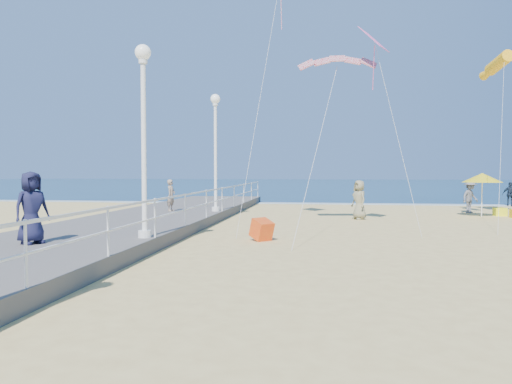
# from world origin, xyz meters

# --- Properties ---
(ground) EXTENTS (160.00, 160.00, 0.00)m
(ground) POSITION_xyz_m (0.00, 0.00, 0.00)
(ground) COLOR #E3C776
(ground) RESTS_ON ground
(ocean) EXTENTS (160.00, 90.00, 0.05)m
(ocean) POSITION_xyz_m (0.00, 65.00, 0.01)
(ocean) COLOR #0C2D48
(ocean) RESTS_ON ground
(surf_line) EXTENTS (160.00, 1.20, 0.04)m
(surf_line) POSITION_xyz_m (0.00, 20.50, 0.03)
(surf_line) COLOR silver
(surf_line) RESTS_ON ground
(boardwalk) EXTENTS (5.00, 44.00, 0.40)m
(boardwalk) POSITION_xyz_m (-7.50, 0.00, 0.20)
(boardwalk) COLOR slate
(boardwalk) RESTS_ON ground
(railing) EXTENTS (0.05, 42.00, 0.55)m
(railing) POSITION_xyz_m (-5.05, 0.00, 1.25)
(railing) COLOR white
(railing) RESTS_ON boardwalk
(lamp_post_mid) EXTENTS (0.44, 0.44, 5.32)m
(lamp_post_mid) POSITION_xyz_m (-5.35, 0.00, 3.66)
(lamp_post_mid) COLOR white
(lamp_post_mid) RESTS_ON boardwalk
(lamp_post_far) EXTENTS (0.44, 0.44, 5.32)m
(lamp_post_far) POSITION_xyz_m (-5.35, 9.00, 3.66)
(lamp_post_far) COLOR white
(lamp_post_far) RESTS_ON boardwalk
(spectator_4) EXTENTS (0.96, 1.07, 1.85)m
(spectator_4) POSITION_xyz_m (-7.77, -1.53, 1.32)
(spectator_4) COLOR #191937
(spectator_4) RESTS_ON boardwalk
(spectator_6) EXTENTS (0.41, 0.57, 1.45)m
(spectator_6) POSITION_xyz_m (-7.39, 8.78, 1.13)
(spectator_6) COLOR gray
(spectator_6) RESTS_ON boardwalk
(beach_walker_a) EXTENTS (1.28, 1.21, 1.74)m
(beach_walker_a) POSITION_xyz_m (7.23, 14.50, 0.87)
(beach_walker_a) COLOR slate
(beach_walker_a) RESTS_ON ground
(beach_walker_b) EXTENTS (0.97, 0.66, 1.53)m
(beach_walker_b) POSITION_xyz_m (11.11, 19.92, 0.77)
(beach_walker_b) COLOR #1A273A
(beach_walker_b) RESTS_ON ground
(beach_walker_c) EXTENTS (0.95, 1.06, 1.81)m
(beach_walker_c) POSITION_xyz_m (1.16, 10.17, 0.91)
(beach_walker_c) COLOR gray
(beach_walker_c) RESTS_ON ground
(box_kite) EXTENTS (0.89, 0.89, 0.74)m
(box_kite) POSITION_xyz_m (-2.40, 2.59, 0.30)
(box_kite) COLOR red
(box_kite) RESTS_ON ground
(beach_umbrella) EXTENTS (1.90, 1.90, 2.14)m
(beach_umbrella) POSITION_xyz_m (7.13, 12.18, 1.91)
(beach_umbrella) COLOR white
(beach_umbrella) RESTS_ON ground
(beach_chair_left) EXTENTS (0.55, 0.55, 0.40)m
(beach_chair_left) POSITION_xyz_m (8.23, 12.94, 0.20)
(beach_chair_left) COLOR #FEFF1A
(beach_chair_left) RESTS_ON ground
(kite_parafoil) EXTENTS (3.11, 0.94, 0.65)m
(kite_parafoil) POSITION_xyz_m (0.05, 6.59, 6.61)
(kite_parafoil) COLOR red
(kite_windsock) EXTENTS (1.02, 2.76, 1.10)m
(kite_windsock) POSITION_xyz_m (7.34, 10.77, 7.11)
(kite_windsock) COLOR #FFAF15
(kite_diamond_pink) EXTENTS (1.25, 1.42, 0.84)m
(kite_diamond_pink) POSITION_xyz_m (1.38, 6.05, 7.16)
(kite_diamond_pink) COLOR #F65AAC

